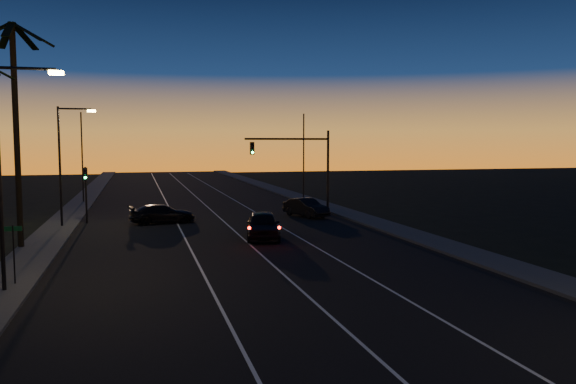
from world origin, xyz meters
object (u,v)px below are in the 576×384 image
object	(u,v)px
signal_mast	(301,158)
lead_car	(263,225)
right_car	(306,207)
cross_car	(162,214)

from	to	relation	value
signal_mast	lead_car	bearing A→B (deg)	-118.32
signal_mast	lead_car	world-z (taller)	signal_mast
lead_car	right_car	xyz separation A→B (m)	(5.67, 9.37, -0.11)
signal_mast	right_car	size ratio (longest dim) A/B	1.49
signal_mast	right_car	xyz separation A→B (m)	(0.25, -0.71, -4.03)
lead_car	cross_car	world-z (taller)	lead_car
signal_mast	right_car	world-z (taller)	signal_mast
cross_car	signal_mast	bearing A→B (deg)	7.59
signal_mast	lead_car	size ratio (longest dim) A/B	1.22
signal_mast	right_car	distance (m)	4.10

